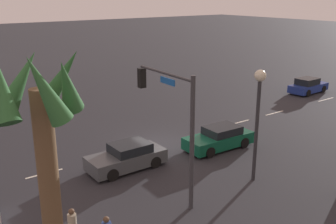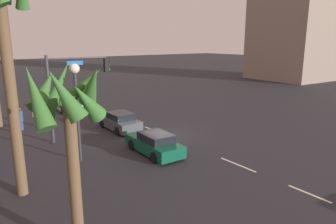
# 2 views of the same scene
# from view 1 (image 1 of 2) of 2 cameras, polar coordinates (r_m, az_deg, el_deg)

# --- Properties ---
(ground_plane) EXTENTS (220.00, 220.00, 0.00)m
(ground_plane) POSITION_cam_1_polar(r_m,az_deg,el_deg) (24.61, -1.42, -4.62)
(ground_plane) COLOR #28282D
(lane_stripe_0) EXTENTS (2.25, 0.14, 0.01)m
(lane_stripe_0) POSITION_cam_1_polar(r_m,az_deg,el_deg) (37.38, 21.90, 1.69)
(lane_stripe_0) COLOR silver
(lane_stripe_0) RESTS_ON ground_plane
(lane_stripe_1) EXTENTS (2.05, 0.14, 0.01)m
(lane_stripe_1) POSITION_cam_1_polar(r_m,az_deg,el_deg) (31.88, 15.18, -0.15)
(lane_stripe_1) COLOR silver
(lane_stripe_1) RESTS_ON ground_plane
(lane_stripe_2) EXTENTS (2.51, 0.14, 0.01)m
(lane_stripe_2) POSITION_cam_1_polar(r_m,az_deg,el_deg) (28.86, 9.92, -1.58)
(lane_stripe_2) COLOR silver
(lane_stripe_2) RESTS_ON ground_plane
(lane_stripe_3) EXTENTS (2.52, 0.14, 0.01)m
(lane_stripe_3) POSITION_cam_1_polar(r_m,az_deg,el_deg) (23.86, -4.37, -5.37)
(lane_stripe_3) COLOR silver
(lane_stripe_3) RESTS_ON ground_plane
(lane_stripe_4) EXTENTS (1.96, 0.14, 0.01)m
(lane_stripe_4) POSITION_cam_1_polar(r_m,az_deg,el_deg) (21.69, -17.50, -8.52)
(lane_stripe_4) COLOR silver
(lane_stripe_4) RESTS_ON ground_plane
(car_0) EXTENTS (4.20, 1.92, 1.38)m
(car_0) POSITION_cam_1_polar(r_m,az_deg,el_deg) (21.19, -5.96, -6.51)
(car_0) COLOR #474C51
(car_0) RESTS_ON ground_plane
(car_2) EXTENTS (4.18, 1.97, 1.42)m
(car_2) POSITION_cam_1_polar(r_m,az_deg,el_deg) (39.21, 19.63, 3.57)
(car_2) COLOR navy
(car_2) RESTS_ON ground_plane
(car_3) EXTENTS (4.40, 1.97, 1.34)m
(car_3) POSITION_cam_1_polar(r_m,az_deg,el_deg) (23.95, 7.44, -3.79)
(car_3) COLOR #0F5138
(car_3) RESTS_ON ground_plane
(traffic_signal) EXTENTS (0.44, 4.47, 5.90)m
(traffic_signal) POSITION_cam_1_polar(r_m,az_deg,el_deg) (17.25, 0.55, -0.06)
(traffic_signal) COLOR #38383D
(traffic_signal) RESTS_ON ground_plane
(streetlamp) EXTENTS (0.56, 0.56, 5.62)m
(streetlamp) POSITION_cam_1_polar(r_m,az_deg,el_deg) (19.15, 12.96, 1.18)
(streetlamp) COLOR #2D2D33
(streetlamp) RESTS_ON ground_plane
(palm_tree_2) EXTENTS (2.59, 2.53, 7.85)m
(palm_tree_2) POSITION_cam_1_polar(r_m,az_deg,el_deg) (10.57, -17.43, -4.20)
(palm_tree_2) COLOR brown
(palm_tree_2) RESTS_ON ground_plane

